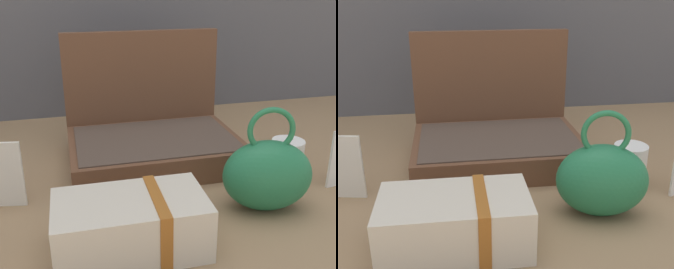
# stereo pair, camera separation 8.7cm
# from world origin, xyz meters

# --- Properties ---
(ground_plane) EXTENTS (6.00, 6.00, 0.00)m
(ground_plane) POSITION_xyz_m (0.00, 0.00, 0.00)
(ground_plane) COLOR #8C6D4C
(open_suitcase) EXTENTS (0.42, 0.31, 0.31)m
(open_suitcase) POSITION_xyz_m (-0.00, 0.15, 0.07)
(open_suitcase) COLOR brown
(open_suitcase) RESTS_ON ground_plane
(teal_pouch_handbag) EXTENTS (0.20, 0.14, 0.21)m
(teal_pouch_handbag) POSITION_xyz_m (0.17, -0.16, 0.08)
(teal_pouch_handbag) COLOR #237247
(teal_pouch_handbag) RESTS_ON ground_plane
(cream_toiletry_bag) EXTENTS (0.26, 0.15, 0.10)m
(cream_toiletry_bag) POSITION_xyz_m (-0.11, -0.22, 0.05)
(cream_toiletry_bag) COLOR beige
(cream_toiletry_bag) RESTS_ON ground_plane
(coffee_mug) EXTENTS (0.11, 0.07, 0.10)m
(coffee_mug) POSITION_xyz_m (0.27, -0.05, 0.05)
(coffee_mug) COLOR white
(coffee_mug) RESTS_ON ground_plane
(info_card_left) EXTENTS (0.09, 0.02, 0.14)m
(info_card_left) POSITION_xyz_m (-0.35, -0.02, 0.07)
(info_card_left) COLOR silver
(info_card_left) RESTS_ON ground_plane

